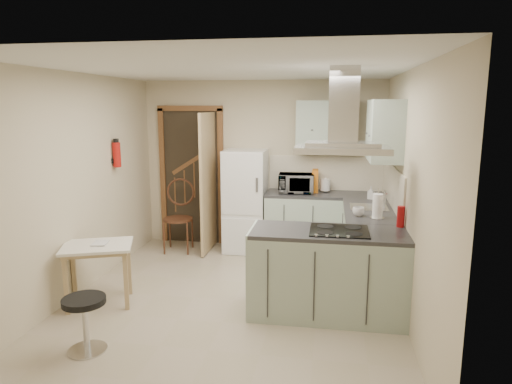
% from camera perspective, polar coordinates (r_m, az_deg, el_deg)
% --- Properties ---
extents(floor, '(4.20, 4.20, 0.00)m').
position_cam_1_polar(floor, '(5.23, -2.79, -13.36)').
color(floor, tan).
rests_on(floor, ground).
extents(ceiling, '(4.20, 4.20, 0.00)m').
position_cam_1_polar(ceiling, '(4.78, -3.08, 15.12)').
color(ceiling, silver).
rests_on(ceiling, back_wall).
extents(back_wall, '(3.60, 0.00, 3.60)m').
position_cam_1_polar(back_wall, '(6.89, 0.77, 3.42)').
color(back_wall, beige).
rests_on(back_wall, floor).
extents(left_wall, '(0.00, 4.20, 4.20)m').
position_cam_1_polar(left_wall, '(5.52, -21.53, 0.78)').
color(left_wall, beige).
rests_on(left_wall, floor).
extents(right_wall, '(0.00, 4.20, 4.20)m').
position_cam_1_polar(right_wall, '(4.81, 18.53, -0.42)').
color(right_wall, beige).
rests_on(right_wall, floor).
extents(doorway, '(1.10, 0.12, 2.10)m').
position_cam_1_polar(doorway, '(7.14, -8.04, 1.94)').
color(doorway, brown).
rests_on(doorway, floor).
extents(fridge, '(0.60, 0.60, 1.50)m').
position_cam_1_polar(fridge, '(6.72, -1.31, -1.11)').
color(fridge, white).
rests_on(fridge, floor).
extents(counter_back, '(1.08, 0.60, 0.90)m').
position_cam_1_polar(counter_back, '(6.69, 5.98, -3.87)').
color(counter_back, '#9EB2A0').
rests_on(counter_back, floor).
extents(counter_right, '(0.60, 1.95, 0.90)m').
position_cam_1_polar(counter_right, '(6.05, 13.60, -5.72)').
color(counter_right, '#9EB2A0').
rests_on(counter_right, floor).
extents(splashback, '(1.68, 0.02, 0.50)m').
position_cam_1_polar(splashback, '(6.82, 8.76, 2.36)').
color(splashback, beige).
rests_on(splashback, counter_back).
extents(wall_cabinet_back, '(0.85, 0.35, 0.70)m').
position_cam_1_polar(wall_cabinet_back, '(6.59, 8.83, 8.18)').
color(wall_cabinet_back, '#9EB2A0').
rests_on(wall_cabinet_back, back_wall).
extents(wall_cabinet_right, '(0.35, 0.90, 0.70)m').
position_cam_1_polar(wall_cabinet_right, '(5.55, 15.74, 7.43)').
color(wall_cabinet_right, '#9EB2A0').
rests_on(wall_cabinet_right, right_wall).
extents(peninsula, '(1.55, 0.65, 0.90)m').
position_cam_1_polar(peninsula, '(4.79, 8.96, -9.99)').
color(peninsula, '#9EB2A0').
rests_on(peninsula, floor).
extents(hob, '(0.58, 0.50, 0.01)m').
position_cam_1_polar(hob, '(4.65, 10.36, -4.76)').
color(hob, black).
rests_on(hob, peninsula).
extents(extractor_hood, '(0.90, 0.55, 0.10)m').
position_cam_1_polar(extractor_hood, '(4.50, 10.71, 5.27)').
color(extractor_hood, silver).
rests_on(extractor_hood, ceiling).
extents(sink, '(0.45, 0.40, 0.01)m').
position_cam_1_polar(sink, '(5.76, 13.92, -1.87)').
color(sink, silver).
rests_on(sink, counter_right).
extents(fire_extinguisher, '(0.10, 0.10, 0.32)m').
position_cam_1_polar(fire_extinguisher, '(6.24, -17.01, 4.47)').
color(fire_extinguisher, '#B2140F').
rests_on(fire_extinguisher, left_wall).
extents(drop_leaf_table, '(0.86, 0.75, 0.67)m').
position_cam_1_polar(drop_leaf_table, '(5.30, -19.03, -9.71)').
color(drop_leaf_table, tan).
rests_on(drop_leaf_table, floor).
extents(bentwood_chair, '(0.47, 0.47, 0.97)m').
position_cam_1_polar(bentwood_chair, '(6.82, -9.73, -3.37)').
color(bentwood_chair, '#51241B').
rests_on(bentwood_chair, floor).
extents(stool, '(0.43, 0.43, 0.50)m').
position_cam_1_polar(stool, '(4.42, -20.53, -15.22)').
color(stool, black).
rests_on(stool, floor).
extents(microwave, '(0.51, 0.36, 0.27)m').
position_cam_1_polar(microwave, '(6.55, 5.04, 1.09)').
color(microwave, black).
rests_on(microwave, counter_back).
extents(kettle, '(0.16, 0.16, 0.21)m').
position_cam_1_polar(kettle, '(6.67, 8.67, 0.89)').
color(kettle, silver).
rests_on(kettle, counter_back).
extents(cereal_box, '(0.09, 0.22, 0.33)m').
position_cam_1_polar(cereal_box, '(6.64, 7.40, 1.40)').
color(cereal_box, orange).
rests_on(cereal_box, counter_back).
extents(soap_bottle, '(0.10, 0.10, 0.17)m').
position_cam_1_polar(soap_bottle, '(6.28, 14.18, -0.10)').
color(soap_bottle, '#ABACB8').
rests_on(soap_bottle, counter_right).
extents(paper_towel, '(0.12, 0.12, 0.29)m').
position_cam_1_polar(paper_towel, '(5.22, 14.96, -1.67)').
color(paper_towel, white).
rests_on(paper_towel, counter_right).
extents(cup, '(0.16, 0.16, 0.10)m').
position_cam_1_polar(cup, '(5.30, 12.68, -2.41)').
color(cup, white).
rests_on(cup, counter_right).
extents(red_bottle, '(0.10, 0.10, 0.22)m').
position_cam_1_polar(red_bottle, '(4.93, 17.64, -2.96)').
color(red_bottle, '#A40E10').
rests_on(red_bottle, peninsula).
extents(book, '(0.19, 0.24, 0.09)m').
position_cam_1_polar(book, '(5.22, -19.74, -5.64)').
color(book, '#97323E').
rests_on(book, drop_leaf_table).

